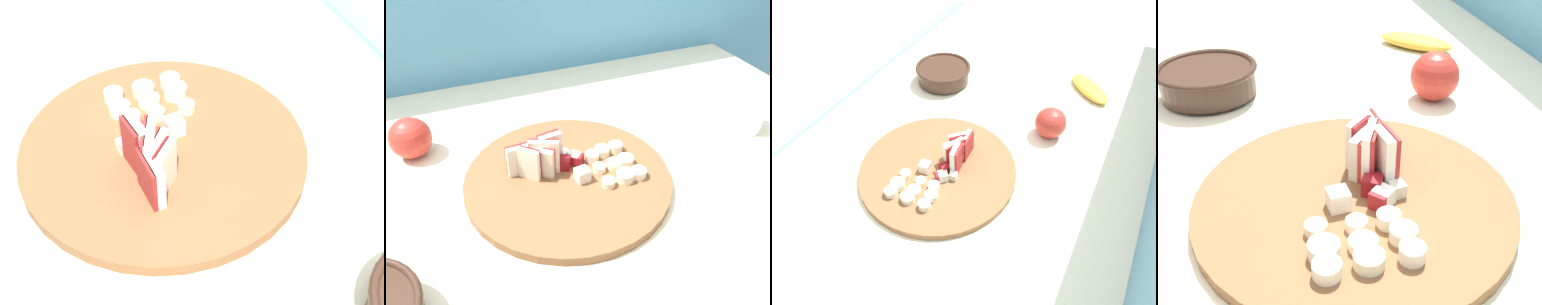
# 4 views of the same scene
# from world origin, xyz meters

# --- Properties ---
(tile_backsplash) EXTENTS (2.40, 0.04, 1.37)m
(tile_backsplash) POSITION_xyz_m (0.00, 0.43, 0.68)
(tile_backsplash) COLOR #4C8EB2
(tile_backsplash) RESTS_ON ground
(cutting_board) EXTENTS (0.34, 0.34, 0.02)m
(cutting_board) POSITION_xyz_m (0.09, -0.01, 0.87)
(cutting_board) COLOR brown
(cutting_board) RESTS_ON tiled_countertop
(apple_wedge_fan) EXTENTS (0.10, 0.05, 0.06)m
(apple_wedge_fan) POSITION_xyz_m (0.05, 0.02, 0.91)
(apple_wedge_fan) COLOR maroon
(apple_wedge_fan) RESTS_ON cutting_board
(apple_dice_pile) EXTENTS (0.05, 0.09, 0.02)m
(apple_dice_pile) POSITION_xyz_m (0.11, 0.00, 0.89)
(apple_dice_pile) COLOR beige
(apple_dice_pile) RESTS_ON cutting_board
(banana_slice_rows) EXTENTS (0.08, 0.11, 0.02)m
(banana_slice_rows) POSITION_xyz_m (0.18, -0.02, 0.89)
(banana_slice_rows) COLOR beige
(banana_slice_rows) RESTS_ON cutting_board
(small_jar) EXTENTS (0.06, 0.06, 0.09)m
(small_jar) POSITION_xyz_m (0.48, 0.01, 0.91)
(small_jar) COLOR white
(small_jar) RESTS_ON tiled_countertop
(whole_apple) EXTENTS (0.08, 0.08, 0.08)m
(whole_apple) POSITION_xyz_m (-0.14, 0.16, 0.90)
(whole_apple) COLOR #B22D23
(whole_apple) RESTS_ON tiled_countertop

